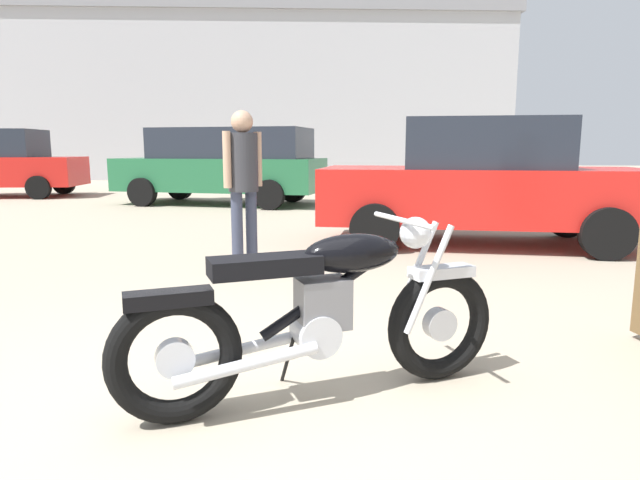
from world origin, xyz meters
name	(u,v)px	position (x,y,z in m)	size (l,w,h in m)	color
ground_plane	(236,423)	(0.00, 0.00, 0.00)	(80.00, 80.00, 0.00)	tan
vintage_motorcycle	(322,315)	(0.40, 0.29, 0.45)	(1.96, 0.93, 0.94)	black
bystander	(243,176)	(-0.52, 3.10, 1.02)	(0.34, 0.36, 1.66)	#383D51
white_estate_far	(481,183)	(2.31, 5.05, 0.84)	(4.37, 2.29, 1.67)	black
silver_sedan_mid	(224,163)	(-2.29, 10.23, 0.94)	(4.95, 2.62, 1.74)	black
pale_sedan_back	(0,162)	(-8.68, 11.90, 0.92)	(4.06, 2.16, 1.78)	black
industrial_building	(246,102)	(-4.60, 26.09, 3.62)	(24.42, 14.74, 13.99)	#B2B2B7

